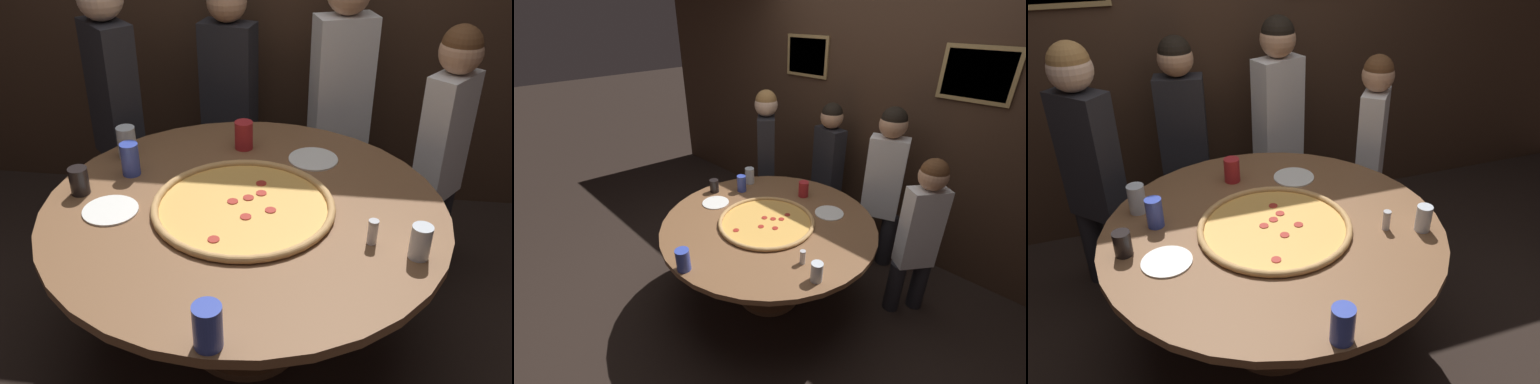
% 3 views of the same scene
% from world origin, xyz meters
% --- Properties ---
extents(ground_plane, '(24.00, 24.00, 0.00)m').
position_xyz_m(ground_plane, '(0.00, 0.00, 0.00)').
color(ground_plane, black).
extents(back_wall, '(6.40, 0.08, 2.60)m').
position_xyz_m(back_wall, '(0.00, 1.41, 1.30)').
color(back_wall, '#3D281C').
rests_on(back_wall, ground_plane).
extents(dining_table, '(1.62, 1.62, 0.74)m').
position_xyz_m(dining_table, '(0.00, 0.00, 0.61)').
color(dining_table, brown).
rests_on(dining_table, ground_plane).
extents(giant_pizza, '(0.73, 0.73, 0.03)m').
position_xyz_m(giant_pizza, '(0.00, -0.03, 0.75)').
color(giant_pizza, '#E5A84C').
rests_on(giant_pizza, dining_table).
extents(drink_cup_by_shaker, '(0.09, 0.09, 0.15)m').
position_xyz_m(drink_cup_by_shaker, '(0.01, -0.75, 0.81)').
color(drink_cup_by_shaker, '#384CB7').
rests_on(drink_cup_by_shaker, dining_table).
extents(drink_cup_far_right, '(0.08, 0.08, 0.15)m').
position_xyz_m(drink_cup_far_right, '(-0.59, 0.35, 0.81)').
color(drink_cup_far_right, silver).
rests_on(drink_cup_far_right, dining_table).
extents(drink_cup_centre_back, '(0.08, 0.08, 0.12)m').
position_xyz_m(drink_cup_centre_back, '(-0.68, 0.01, 0.80)').
color(drink_cup_centre_back, black).
rests_on(drink_cup_centre_back, dining_table).
extents(drink_cup_front_edge, '(0.07, 0.07, 0.13)m').
position_xyz_m(drink_cup_front_edge, '(0.65, -0.26, 0.80)').
color(drink_cup_front_edge, silver).
rests_on(drink_cup_front_edge, dining_table).
extents(drink_cup_beside_pizza, '(0.08, 0.08, 0.15)m').
position_xyz_m(drink_cup_beside_pizza, '(-0.53, 0.19, 0.81)').
color(drink_cup_beside_pizza, '#384CB7').
rests_on(drink_cup_beside_pizza, dining_table).
extents(drink_cup_near_right, '(0.09, 0.09, 0.13)m').
position_xyz_m(drink_cup_near_right, '(-0.07, 0.50, 0.81)').
color(drink_cup_near_right, '#B22328').
rests_on(drink_cup_near_right, dining_table).
extents(white_plate_left_side, '(0.22, 0.22, 0.01)m').
position_xyz_m(white_plate_left_side, '(-0.52, -0.11, 0.74)').
color(white_plate_left_side, white).
rests_on(white_plate_left_side, dining_table).
extents(white_plate_near_front, '(0.23, 0.23, 0.01)m').
position_xyz_m(white_plate_near_front, '(0.26, 0.42, 0.74)').
color(white_plate_near_front, white).
rests_on(white_plate_near_front, dining_table).
extents(condiment_shaker, '(0.04, 0.04, 0.10)m').
position_xyz_m(condiment_shaker, '(0.49, -0.19, 0.79)').
color(condiment_shaker, silver).
rests_on(condiment_shaker, dining_table).
extents(diner_far_right, '(0.37, 0.22, 1.42)m').
position_xyz_m(diner_far_right, '(-0.24, 1.08, 0.80)').
color(diner_far_right, '#232328').
rests_on(diner_far_right, ground_plane).
extents(diner_centre_back, '(0.29, 0.33, 1.31)m').
position_xyz_m(diner_centre_back, '(0.88, 0.68, 0.74)').
color(diner_centre_back, '#232328').
rests_on(diner_centre_back, ground_plane).
extents(diner_side_left, '(0.36, 0.36, 1.50)m').
position_xyz_m(diner_side_left, '(-0.80, 0.77, 0.85)').
color(diner_side_left, '#232328').
rests_on(diner_side_left, ground_plane).
extents(diner_side_right, '(0.40, 0.26, 1.50)m').
position_xyz_m(diner_side_right, '(0.38, 1.04, 0.85)').
color(diner_side_right, '#232328').
rests_on(diner_side_right, ground_plane).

